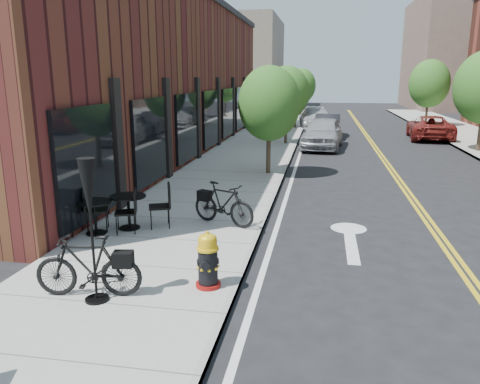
# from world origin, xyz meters

# --- Properties ---
(ground) EXTENTS (120.00, 120.00, 0.00)m
(ground) POSITION_xyz_m (0.00, 0.00, 0.00)
(ground) COLOR black
(ground) RESTS_ON ground
(sidewalk_near) EXTENTS (4.00, 70.00, 0.12)m
(sidewalk_near) POSITION_xyz_m (-2.00, 10.00, 0.06)
(sidewalk_near) COLOR #9E9B93
(sidewalk_near) RESTS_ON ground
(building_near) EXTENTS (5.00, 28.00, 7.00)m
(building_near) POSITION_xyz_m (-6.50, 14.00, 3.50)
(building_near) COLOR #471617
(building_near) RESTS_ON ground
(bg_building_left) EXTENTS (8.00, 14.00, 10.00)m
(bg_building_left) POSITION_xyz_m (-8.00, 48.00, 5.00)
(bg_building_left) COLOR #726656
(bg_building_left) RESTS_ON ground
(bg_building_right) EXTENTS (10.00, 16.00, 12.00)m
(bg_building_right) POSITION_xyz_m (16.00, 50.00, 6.00)
(bg_building_right) COLOR brown
(bg_building_right) RESTS_ON ground
(tree_near_a) EXTENTS (2.20, 2.20, 3.81)m
(tree_near_a) POSITION_xyz_m (-0.60, 9.00, 2.60)
(tree_near_a) COLOR #382B1E
(tree_near_a) RESTS_ON sidewalk_near
(tree_near_b) EXTENTS (2.30, 2.30, 3.98)m
(tree_near_b) POSITION_xyz_m (-0.60, 17.00, 2.71)
(tree_near_b) COLOR #382B1E
(tree_near_b) RESTS_ON sidewalk_near
(tree_near_c) EXTENTS (2.10, 2.10, 3.67)m
(tree_near_c) POSITION_xyz_m (-0.60, 25.00, 2.53)
(tree_near_c) COLOR #382B1E
(tree_near_c) RESTS_ON sidewalk_near
(tree_near_d) EXTENTS (2.40, 2.40, 4.11)m
(tree_near_d) POSITION_xyz_m (-0.60, 33.00, 2.79)
(tree_near_d) COLOR #382B1E
(tree_near_d) RESTS_ON sidewalk_near
(tree_far_c) EXTENTS (2.80, 2.80, 4.62)m
(tree_far_c) POSITION_xyz_m (8.60, 28.00, 3.06)
(tree_far_c) COLOR #382B1E
(tree_far_c) RESTS_ON sidewalk_far
(fire_hydrant) EXTENTS (0.54, 0.54, 0.96)m
(fire_hydrant) POSITION_xyz_m (-0.49, -0.64, 0.58)
(fire_hydrant) COLOR maroon
(fire_hydrant) RESTS_ON sidewalk_near
(bicycle_left) EXTENTS (1.75, 0.72, 1.02)m
(bicycle_left) POSITION_xyz_m (-2.26, -1.30, 0.63)
(bicycle_left) COLOR black
(bicycle_left) RESTS_ON sidewalk_near
(bicycle_right) EXTENTS (1.74, 1.11, 1.02)m
(bicycle_right) POSITION_xyz_m (-0.93, 2.70, 0.63)
(bicycle_right) COLOR black
(bicycle_right) RESTS_ON sidewalk_near
(bistro_set_b) EXTENTS (1.84, 1.02, 0.97)m
(bistro_set_b) POSITION_xyz_m (-3.60, 1.56, 0.61)
(bistro_set_b) COLOR black
(bistro_set_b) RESTS_ON sidewalk_near
(bistro_set_c) EXTENTS (1.92, 1.13, 1.02)m
(bistro_set_c) POSITION_xyz_m (-3.01, 2.04, 0.63)
(bistro_set_c) COLOR black
(bistro_set_c) RESTS_ON sidewalk_near
(patio_umbrella) EXTENTS (0.37, 0.37, 2.26)m
(patio_umbrella) POSITION_xyz_m (-2.09, -1.43, 1.74)
(patio_umbrella) COLOR black
(patio_umbrella) RESTS_ON sidewalk_near
(parked_car_a) EXTENTS (2.30, 4.77, 1.57)m
(parked_car_a) POSITION_xyz_m (1.30, 16.24, 0.79)
(parked_car_a) COLOR #9A9BA1
(parked_car_a) RESTS_ON ground
(parked_car_b) EXTENTS (1.64, 4.19, 1.36)m
(parked_car_b) POSITION_xyz_m (1.57, 20.88, 0.68)
(parked_car_b) COLOR black
(parked_car_b) RESTS_ON ground
(parked_car_c) EXTENTS (2.70, 5.22, 1.45)m
(parked_car_c) POSITION_xyz_m (0.80, 25.55, 0.72)
(parked_car_c) COLOR #A9A9AE
(parked_car_c) RESTS_ON ground
(parked_car_far) EXTENTS (2.67, 5.09, 1.37)m
(parked_car_far) POSITION_xyz_m (7.40, 20.90, 0.68)
(parked_car_far) COLOR maroon
(parked_car_far) RESTS_ON ground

